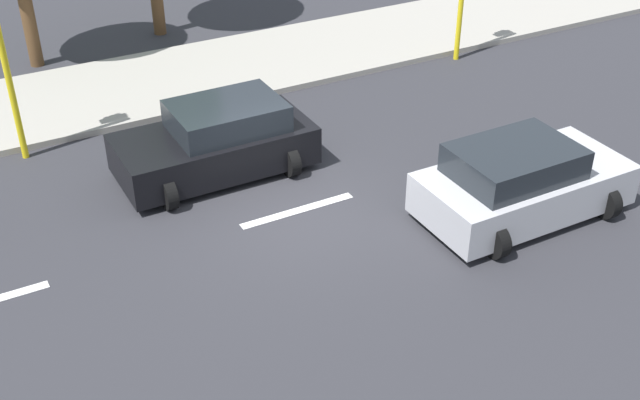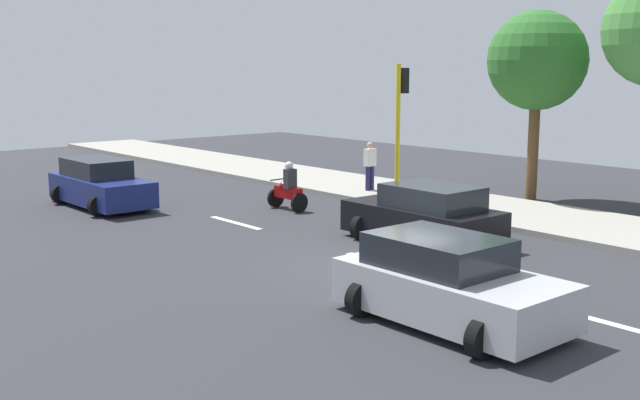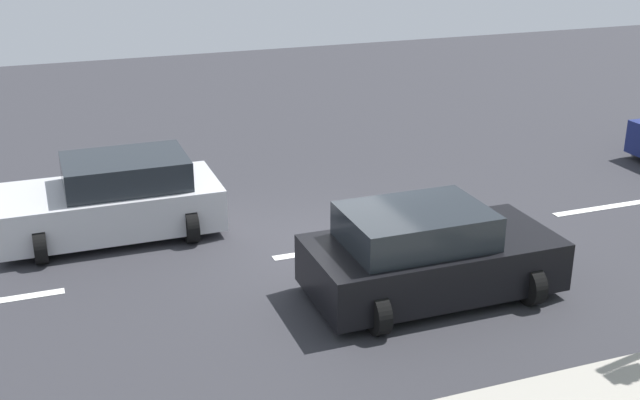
% 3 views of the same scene
% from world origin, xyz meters
% --- Properties ---
extents(ground_plane, '(40.00, 60.00, 0.10)m').
position_xyz_m(ground_plane, '(0.00, 0.00, -0.05)').
color(ground_plane, '#2D2D33').
extents(lane_stripe_mid, '(0.20, 2.40, 0.01)m').
position_xyz_m(lane_stripe_mid, '(0.00, 0.00, 0.01)').
color(lane_stripe_mid, white).
rests_on(lane_stripe_mid, ground).
extents(lane_stripe_south, '(0.20, 2.40, 0.01)m').
position_xyz_m(lane_stripe_south, '(0.00, 6.00, 0.01)').
color(lane_stripe_south, white).
rests_on(lane_stripe_south, ground).
extents(car_silver, '(2.37, 4.06, 1.52)m').
position_xyz_m(car_silver, '(-2.13, -3.68, 0.71)').
color(car_silver, '#B7B7BC').
rests_on(car_silver, ground).
extents(car_black, '(2.34, 4.03, 1.52)m').
position_xyz_m(car_black, '(2.16, 0.75, 0.71)').
color(car_black, black).
rests_on(car_black, ground).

